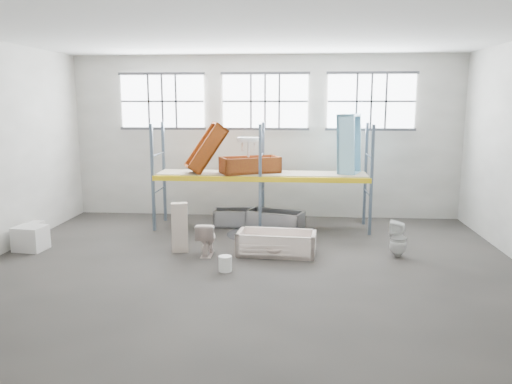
# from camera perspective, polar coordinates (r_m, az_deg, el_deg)

# --- Properties ---
(floor) EXTENTS (12.00, 10.00, 0.10)m
(floor) POSITION_cam_1_polar(r_m,az_deg,el_deg) (11.20, -0.63, -8.70)
(floor) COLOR #433E3A
(floor) RESTS_ON ground
(ceiling) EXTENTS (12.00, 10.00, 0.10)m
(ceiling) POSITION_cam_1_polar(r_m,az_deg,el_deg) (10.69, -0.69, 18.12)
(ceiling) COLOR silver
(ceiling) RESTS_ON ground
(wall_back) EXTENTS (12.00, 0.10, 5.00)m
(wall_back) POSITION_cam_1_polar(r_m,az_deg,el_deg) (15.66, 1.06, 6.29)
(wall_back) COLOR #9D9B92
(wall_back) RESTS_ON ground
(wall_front) EXTENTS (12.00, 0.10, 5.00)m
(wall_front) POSITION_cam_1_polar(r_m,az_deg,el_deg) (5.69, -5.37, -0.86)
(wall_front) COLOR #A19E95
(wall_front) RESTS_ON ground
(window_left) EXTENTS (2.60, 0.04, 1.60)m
(window_left) POSITION_cam_1_polar(r_m,az_deg,el_deg) (16.04, -10.62, 10.14)
(window_left) COLOR white
(window_left) RESTS_ON wall_back
(window_mid) EXTENTS (2.60, 0.04, 1.60)m
(window_mid) POSITION_cam_1_polar(r_m,az_deg,el_deg) (15.51, 1.05, 10.31)
(window_mid) COLOR white
(window_mid) RESTS_ON wall_back
(window_right) EXTENTS (2.60, 0.04, 1.60)m
(window_right) POSITION_cam_1_polar(r_m,az_deg,el_deg) (15.64, 13.02, 10.06)
(window_right) COLOR white
(window_right) RESTS_ON wall_back
(rack_upright_la) EXTENTS (0.08, 0.08, 3.00)m
(rack_upright_la) POSITION_cam_1_polar(r_m,az_deg,el_deg) (14.18, -11.71, 1.58)
(rack_upright_la) COLOR slate
(rack_upright_la) RESTS_ON floor
(rack_upright_lb) EXTENTS (0.08, 0.08, 3.00)m
(rack_upright_lb) POSITION_cam_1_polar(r_m,az_deg,el_deg) (15.32, -10.46, 2.26)
(rack_upright_lb) COLOR slate
(rack_upright_lb) RESTS_ON floor
(rack_upright_ma) EXTENTS (0.08, 0.08, 3.00)m
(rack_upright_ma) POSITION_cam_1_polar(r_m,az_deg,el_deg) (13.64, 0.48, 1.46)
(rack_upright_ma) COLOR slate
(rack_upright_ma) RESTS_ON floor
(rack_upright_mb) EXTENTS (0.08, 0.08, 3.00)m
(rack_upright_mb) POSITION_cam_1_polar(r_m,az_deg,el_deg) (14.83, 0.82, 2.17)
(rack_upright_mb) COLOR slate
(rack_upright_mb) RESTS_ON floor
(rack_upright_ra) EXTENTS (0.08, 0.08, 3.00)m
(rack_upright_ra) POSITION_cam_1_polar(r_m,az_deg,el_deg) (13.75, 13.04, 1.27)
(rack_upright_ra) COLOR slate
(rack_upright_ra) RESTS_ON floor
(rack_upright_rb) EXTENTS (0.08, 0.08, 3.00)m
(rack_upright_rb) POSITION_cam_1_polar(r_m,az_deg,el_deg) (14.93, 12.39, 1.99)
(rack_upright_rb) COLOR slate
(rack_upright_rb) RESTS_ON floor
(rack_beam_front) EXTENTS (6.00, 0.10, 0.14)m
(rack_beam_front) POSITION_cam_1_polar(r_m,az_deg,el_deg) (13.64, 0.48, 1.46)
(rack_beam_front) COLOR yellow
(rack_beam_front) RESTS_ON floor
(rack_beam_back) EXTENTS (6.00, 0.10, 0.14)m
(rack_beam_back) POSITION_cam_1_polar(r_m,az_deg,el_deg) (14.83, 0.82, 2.17)
(rack_beam_back) COLOR yellow
(rack_beam_back) RESTS_ON floor
(shelf_deck) EXTENTS (5.90, 1.10, 0.03)m
(shelf_deck) POSITION_cam_1_polar(r_m,az_deg,el_deg) (14.22, 0.65, 2.15)
(shelf_deck) COLOR gray
(shelf_deck) RESTS_ON floor
(wet_patch) EXTENTS (1.80, 1.80, 0.00)m
(wet_patch) POSITION_cam_1_polar(r_m,az_deg,el_deg) (13.76, 0.41, -4.84)
(wet_patch) COLOR black
(wet_patch) RESTS_ON floor
(bathtub_beige) EXTENTS (1.91, 1.01, 0.54)m
(bathtub_beige) POSITION_cam_1_polar(r_m,az_deg,el_deg) (11.97, 2.37, -5.83)
(bathtub_beige) COLOR silver
(bathtub_beige) RESTS_ON floor
(cistern_spare) EXTENTS (0.41, 0.24, 0.37)m
(cistern_spare) POSITION_cam_1_polar(r_m,az_deg,el_deg) (11.63, 5.38, -6.31)
(cistern_spare) COLOR beige
(cistern_spare) RESTS_ON bathtub_beige
(sink_in_tub) EXTENTS (0.62, 0.62, 0.16)m
(sink_in_tub) POSITION_cam_1_polar(r_m,az_deg,el_deg) (11.70, 2.06, -6.78)
(sink_in_tub) COLOR beige
(sink_in_tub) RESTS_ON bathtub_beige
(toilet_beige) EXTENTS (0.46, 0.79, 0.79)m
(toilet_beige) POSITION_cam_1_polar(r_m,az_deg,el_deg) (11.93, -5.65, -5.30)
(toilet_beige) COLOR beige
(toilet_beige) RESTS_ON floor
(cistern_tall) EXTENTS (0.43, 0.33, 1.20)m
(cistern_tall) POSITION_cam_1_polar(r_m,az_deg,el_deg) (12.22, -8.69, -4.01)
(cistern_tall) COLOR beige
(cistern_tall) RESTS_ON floor
(toilet_white) EXTENTS (0.48, 0.48, 0.86)m
(toilet_white) POSITION_cam_1_polar(r_m,az_deg,el_deg) (12.20, 15.92, -5.14)
(toilet_white) COLOR white
(toilet_white) RESTS_ON floor
(steel_tub_left) EXTENTS (1.41, 0.74, 0.50)m
(steel_tub_left) POSITION_cam_1_polar(r_m,az_deg,el_deg) (14.62, -2.14, -2.93)
(steel_tub_left) COLOR #A6A8AE
(steel_tub_left) RESTS_ON floor
(steel_tub_right) EXTENTS (1.70, 1.17, 0.57)m
(steel_tub_right) POSITION_cam_1_polar(r_m,az_deg,el_deg) (14.08, 2.21, -3.31)
(steel_tub_right) COLOR #AEB0B7
(steel_tub_right) RESTS_ON floor
(rust_tub_flat) EXTENTS (1.82, 1.38, 0.46)m
(rust_tub_flat) POSITION_cam_1_polar(r_m,az_deg,el_deg) (14.20, -0.68, 3.11)
(rust_tub_flat) COLOR brown
(rust_tub_flat) RESTS_ON shelf_deck
(rust_tub_tilted) EXTENTS (1.38, 1.08, 1.47)m
(rust_tub_tilted) POSITION_cam_1_polar(r_m,az_deg,el_deg) (14.22, -5.70, 5.00)
(rust_tub_tilted) COLOR #9A3409
(rust_tub_tilted) RESTS_ON shelf_deck
(sink_on_shelf) EXTENTS (0.69, 0.57, 0.56)m
(sink_on_shelf) POSITION_cam_1_polar(r_m,az_deg,el_deg) (14.08, -0.88, 4.18)
(sink_on_shelf) COLOR silver
(sink_on_shelf) RESTS_ON rust_tub_flat
(blue_tub_upright) EXTENTS (0.79, 0.95, 1.74)m
(blue_tub_upright) POSITION_cam_1_polar(r_m,az_deg,el_deg) (14.33, 10.58, 5.32)
(blue_tub_upright) COLOR #80BCD6
(blue_tub_upright) RESTS_ON shelf_deck
(bucket) EXTENTS (0.36, 0.36, 0.33)m
(bucket) POSITION_cam_1_polar(r_m,az_deg,el_deg) (10.84, -3.54, -8.16)
(bucket) COLOR white
(bucket) RESTS_ON floor
(carton_near) EXTENTS (0.76, 0.67, 0.59)m
(carton_near) POSITION_cam_1_polar(r_m,az_deg,el_deg) (13.46, -24.34, -4.83)
(carton_near) COLOR silver
(carton_near) RESTS_ON floor
(carton_far) EXTENTS (0.59, 0.59, 0.48)m
(carton_far) POSITION_cam_1_polar(r_m,az_deg,el_deg) (14.42, -24.40, -4.11)
(carton_far) COLOR silver
(carton_far) RESTS_ON floor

